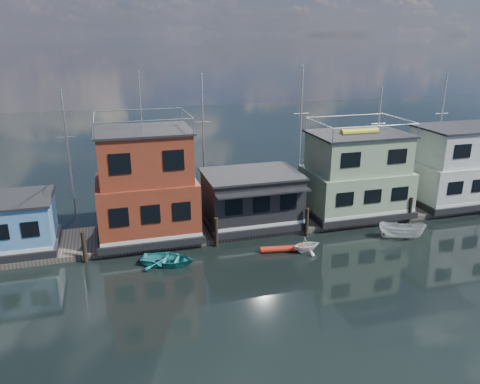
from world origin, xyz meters
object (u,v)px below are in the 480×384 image
object	(u,v)px
dinghy_teal	(168,259)
houseboat_green	(356,175)
houseboat_red	(146,186)
houseboat_white	(458,166)
houseboat_blue	(7,224)
dinghy_white	(306,245)
red_kayak	(282,249)
motorboat	(402,231)
houseboat_dark	(252,198)

from	to	relation	value
dinghy_teal	houseboat_green	bearing A→B (deg)	-50.89
houseboat_red	houseboat_white	distance (m)	27.01
houseboat_blue	houseboat_green	world-z (taller)	houseboat_green
dinghy_white	red_kayak	bearing A→B (deg)	69.80
motorboat	houseboat_dark	bearing A→B (deg)	91.05
houseboat_red	red_kayak	xyz separation A→B (m)	(8.72, -4.94, -3.88)
houseboat_red	houseboat_dark	xyz separation A→B (m)	(8.00, -0.02, -1.69)
red_kayak	houseboat_blue	bearing A→B (deg)	173.61
houseboat_white	dinghy_white	world-z (taller)	houseboat_white
houseboat_white	houseboat_red	bearing A→B (deg)	-180.00
houseboat_blue	houseboat_dark	size ratio (longest dim) A/B	0.86
houseboat_green	red_kayak	size ratio (longest dim) A/B	2.71
red_kayak	houseboat_red	bearing A→B (deg)	159.24
motorboat	houseboat_green	bearing A→B (deg)	40.42
houseboat_dark	dinghy_teal	bearing A→B (deg)	-147.46
houseboat_red	dinghy_teal	distance (m)	6.01
dinghy_teal	houseboat_blue	bearing A→B (deg)	88.81
houseboat_red	houseboat_dark	world-z (taller)	houseboat_red
dinghy_white	houseboat_red	bearing A→B (deg)	58.39
dinghy_white	houseboat_white	bearing A→B (deg)	-75.96
houseboat_dark	dinghy_teal	world-z (taller)	houseboat_dark
motorboat	dinghy_white	distance (m)	7.78
houseboat_green	dinghy_teal	bearing A→B (deg)	-164.06
dinghy_white	dinghy_teal	xyz separation A→B (m)	(-9.58, 0.77, -0.19)
houseboat_blue	motorboat	world-z (taller)	houseboat_blue
houseboat_green	motorboat	bearing A→B (deg)	-78.20
houseboat_red	dinghy_teal	size ratio (longest dim) A/B	3.33
houseboat_white	red_kayak	distance (m)	19.22
houseboat_green	motorboat	xyz separation A→B (m)	(1.11, -5.30, -2.90)
houseboat_blue	houseboat_white	distance (m)	36.52
houseboat_green	red_kayak	distance (m)	10.20
houseboat_white	red_kayak	xyz separation A→B (m)	(-18.28, -4.94, -3.31)
houseboat_green	motorboat	distance (m)	6.14
houseboat_red	red_kayak	distance (m)	10.75
houseboat_blue	dinghy_teal	xyz separation A→B (m)	(10.25, -4.64, -1.84)
houseboat_red	houseboat_green	distance (m)	17.01
houseboat_white	red_kayak	size ratio (longest dim) A/B	2.71
houseboat_blue	motorboat	distance (m)	28.15
houseboat_blue	red_kayak	distance (m)	18.98
houseboat_blue	motorboat	xyz separation A→B (m)	(27.61, -5.30, -1.56)
houseboat_red	houseboat_white	xyz separation A→B (m)	(27.00, 0.00, -0.57)
dinghy_white	dinghy_teal	world-z (taller)	dinghy_white
houseboat_dark	dinghy_teal	size ratio (longest dim) A/B	2.08
motorboat	red_kayak	xyz separation A→B (m)	(-9.38, 0.35, -0.42)
motorboat	houseboat_white	bearing A→B (deg)	-30.60
houseboat_white	dinghy_teal	size ratio (longest dim) A/B	2.36
houseboat_blue	dinghy_teal	world-z (taller)	houseboat_blue
dinghy_white	motorboat	bearing A→B (deg)	-93.10
dinghy_white	houseboat_green	bearing A→B (deg)	-54.89
houseboat_green	dinghy_white	world-z (taller)	houseboat_green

